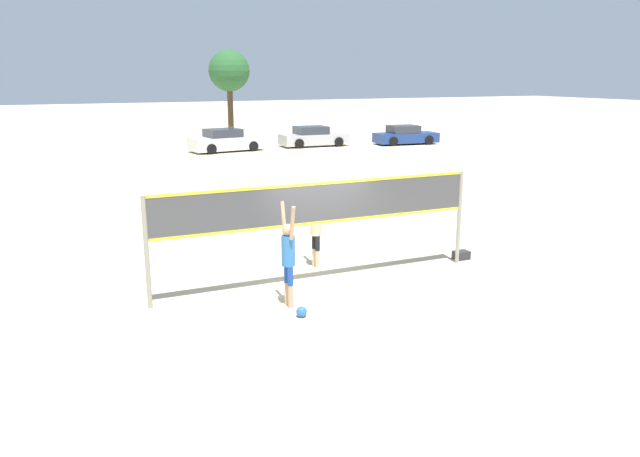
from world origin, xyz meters
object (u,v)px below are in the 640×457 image
player_blocker (316,226)px  volleyball (302,312)px  gear_bag (461,255)px  parked_car_near (405,136)px  parked_car_mid (226,141)px  volleyball_net (320,209)px  parked_car_far (313,137)px  tree_left_cluster (229,72)px  player_spiker (288,253)px

player_blocker → volleyball: bearing=-29.0°
gear_bag → parked_car_near: parked_car_near is taller
player_blocker → parked_car_mid: (4.82, 24.72, -0.44)m
player_blocker → parked_car_mid: bearing=169.0°
volleyball_net → volleyball: volleyball_net is taller
volleyball → parked_car_mid: bearing=76.9°
volleyball_net → player_blocker: bearing=70.3°
volleyball → parked_car_near: bearing=54.4°
parked_car_far → gear_bag: bearing=-103.9°
gear_bag → parked_car_far: size_ratio=0.09×
tree_left_cluster → parked_car_far: bearing=-46.2°
player_spiker → parked_car_near: 32.14m
volleyball → parked_car_near: size_ratio=0.05×
volleyball_net → gear_bag: (4.20, 0.22, -1.65)m
player_blocker → player_spiker: bearing=-35.9°
player_blocker → volleyball: size_ratio=9.37×
player_spiker → volleyball: 1.25m
player_spiker → tree_left_cluster: size_ratio=0.34×
parked_car_near → tree_left_cluster: tree_left_cluster is taller
parked_car_far → player_blocker: bearing=-112.1°
parked_car_far → parked_car_near: bearing=-11.7°
volleyball_net → player_spiker: (-1.22, -1.10, -0.59)m
parked_car_far → tree_left_cluster: (-4.40, 4.59, 4.31)m
player_blocker → parked_car_near: player_blocker is taller
player_blocker → parked_car_far: size_ratio=0.44×
volleyball → parked_car_mid: parked_car_mid is taller
parked_car_mid → gear_bag: bearing=-101.0°
volleyball_net → parked_car_near: 30.54m
player_blocker → gear_bag: (3.78, -0.95, -0.97)m
parked_car_near → parked_car_mid: bearing=-179.5°
volleyball → parked_car_far: 30.78m
parked_car_near → volleyball: bearing=-120.1°
parked_car_far → tree_left_cluster: bearing=135.5°
player_blocker → gear_bag: player_blocker is taller
volleyball → parked_car_far: parked_car_far is taller
player_spiker → tree_left_cluster: bearing=-14.5°
volleyball_net → volleyball: 2.70m
player_blocker → tree_left_cluster: size_ratio=0.32×
volleyball_net → gear_bag: volleyball_net is taller
volleyball → tree_left_cluster: 34.01m
parked_car_mid → tree_left_cluster: 6.82m
parked_car_mid → parked_car_near: bearing=-13.7°
player_blocker → parked_car_near: bearing=143.6°
player_spiker → player_blocker: (1.64, 2.26, -0.08)m
volleyball_net → parked_car_far: (11.47, 26.28, -1.15)m
parked_car_mid → parked_car_far: 6.26m
gear_bag → tree_left_cluster: 31.16m
player_spiker → volleyball: bearing=-179.1°
parked_car_mid → parked_car_far: size_ratio=1.04×
player_spiker → parked_car_far: (12.69, 27.38, -0.56)m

